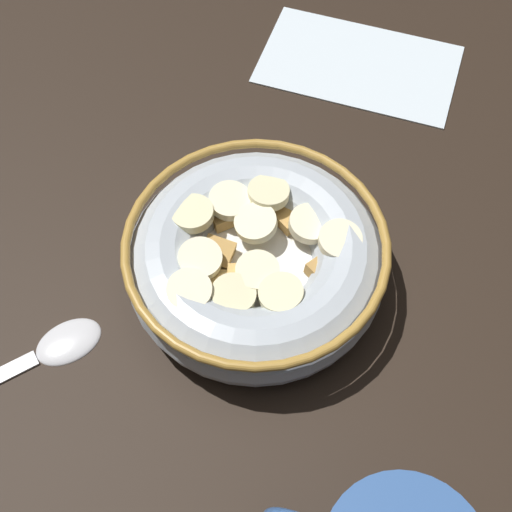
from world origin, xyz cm
name	(u,v)px	position (x,y,z in cm)	size (l,w,h in cm)	color
ground_plane	(256,286)	(0.00, 0.00, -1.00)	(90.26, 90.26, 2.00)	black
cereal_bowl	(256,259)	(0.03, -0.01, 2.57)	(16.52, 16.52, 4.92)	#B2BCC6
spoon	(26,361)	(10.80, 10.96, 0.33)	(11.87, 14.95, 0.80)	silver
folded_napkin	(356,63)	(0.26, -21.70, 0.15)	(15.74, 9.44, 0.30)	silver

